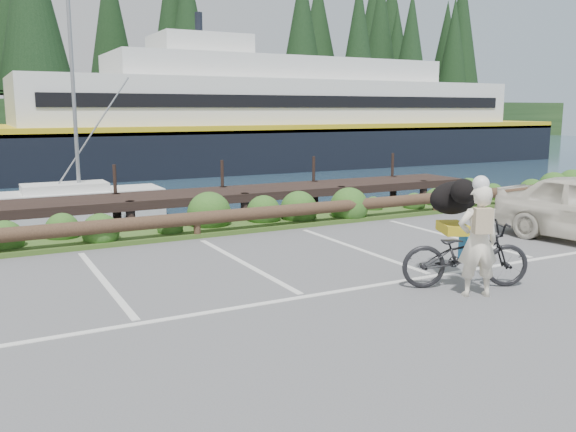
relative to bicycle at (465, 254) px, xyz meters
name	(u,v)px	position (x,y,z in m)	size (l,w,h in m)	color
ground	(293,290)	(-2.58, 1.14, -0.55)	(72.00, 72.00, 0.00)	#555557
harbor_backdrop	(7,132)	(-2.20, 79.66, -0.55)	(170.00, 160.00, 30.00)	#1C3244
vegetation_strip	(187,230)	(-2.58, 6.44, -0.50)	(34.00, 1.60, 0.10)	#3D5B21
log_rail	(197,238)	(-2.58, 5.74, -0.55)	(32.00, 0.30, 0.60)	#443021
bicycle	(465,254)	(0.00, 0.00, 0.00)	(0.73, 2.09, 1.10)	black
cyclist	(478,241)	(-0.20, -0.45, 0.32)	(0.64, 0.42, 1.75)	white
dog	(454,198)	(0.27, 0.61, 0.84)	(0.99, 0.48, 0.57)	black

